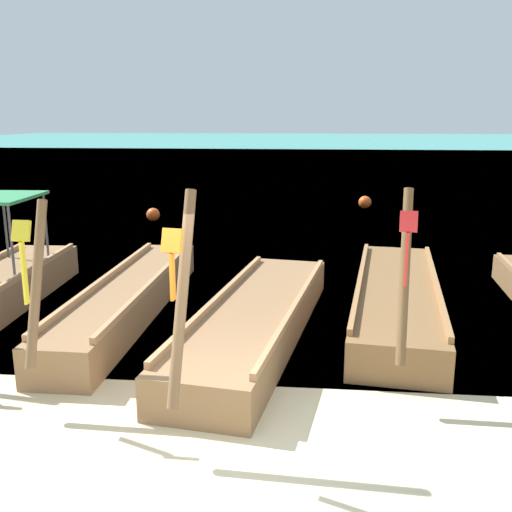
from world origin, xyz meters
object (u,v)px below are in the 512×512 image
(longtail_boat_yellow_ribbon, at_px, (129,298))
(mooring_buoy_far, at_px, (365,202))
(mooring_buoy_near, at_px, (153,215))
(longtail_boat_red_ribbon, at_px, (396,299))
(longtail_boat_orange_ribbon, at_px, (256,320))

(longtail_boat_yellow_ribbon, bearing_deg, mooring_buoy_far, 68.00)
(mooring_buoy_near, bearing_deg, longtail_boat_yellow_ribbon, -77.15)
(longtail_boat_yellow_ribbon, xyz_separation_m, mooring_buoy_far, (5.27, 13.04, -0.06))
(longtail_boat_yellow_ribbon, bearing_deg, longtail_boat_red_ribbon, 5.46)
(longtail_boat_orange_ribbon, bearing_deg, mooring_buoy_far, 78.32)
(mooring_buoy_near, bearing_deg, mooring_buoy_far, 25.51)
(longtail_boat_orange_ribbon, relative_size, mooring_buoy_far, 13.41)
(longtail_boat_yellow_ribbon, height_order, mooring_buoy_far, longtail_boat_yellow_ribbon)
(mooring_buoy_near, xyz_separation_m, mooring_buoy_far, (7.43, 3.55, 0.02))
(longtail_boat_red_ribbon, relative_size, mooring_buoy_near, 14.80)
(longtail_boat_yellow_ribbon, distance_m, mooring_buoy_far, 14.07)
(mooring_buoy_far, bearing_deg, longtail_boat_yellow_ribbon, -112.00)
(longtail_boat_red_ribbon, bearing_deg, longtail_boat_orange_ribbon, -150.69)
(longtail_boat_red_ribbon, bearing_deg, mooring_buoy_near, 127.58)
(longtail_boat_yellow_ribbon, height_order, longtail_boat_orange_ribbon, longtail_boat_orange_ribbon)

